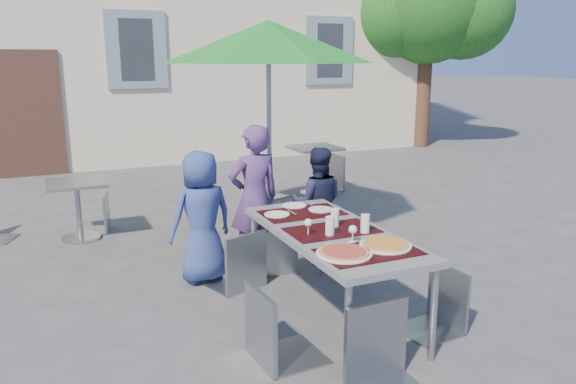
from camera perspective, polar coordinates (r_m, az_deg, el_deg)
name	(u,v)px	position (r m, az deg, el deg)	size (l,w,h in m)	color
ground	(319,345)	(4.32, 3.20, -15.30)	(90.00, 90.00, 0.00)	#414143
tree	(429,3)	(13.73, 14.10, 18.12)	(3.60, 3.00, 4.70)	#4B3120
dining_table	(332,237)	(4.46, 4.47, -4.58)	(0.80, 1.85, 0.76)	#4D4E53
pizza_near_left	(344,253)	(3.91, 5.71, -6.15)	(0.39, 0.39, 0.03)	white
pizza_near_right	(385,245)	(4.11, 9.87, -5.29)	(0.37, 0.37, 0.03)	white
glassware	(341,223)	(4.36, 5.37, -3.20)	(0.49, 0.46, 0.15)	silver
place_settings	(298,209)	(4.99, 1.02, -1.79)	(0.68, 0.44, 0.01)	white
child_0	(202,217)	(5.30, -8.75, -2.52)	(0.61, 0.40, 1.25)	navy
child_1	(254,198)	(5.51, -3.44, -0.65)	(0.53, 0.35, 1.46)	#563770
child_2	(317,203)	(5.90, 2.97, -1.10)	(0.57, 0.33, 1.18)	#1C1F3D
chair_0	(238,225)	(5.08, -5.09, -3.35)	(0.58, 0.59, 1.03)	gray
chair_1	(276,223)	(5.46, -1.22, -3.19)	(0.43, 0.43, 0.87)	gray
chair_2	(346,219)	(5.58, 5.87, -2.76)	(0.48, 0.48, 0.89)	#8F939A
chair_3	(274,279)	(3.85, -1.40, -8.86)	(0.50, 0.49, 1.04)	gray
chair_4	(441,263)	(4.48, 15.31, -7.01)	(0.46, 0.45, 0.93)	gray
chair_5	(388,299)	(3.59, 10.15, -10.66)	(0.48, 0.49, 1.05)	gray
patio_umbrella	(268,44)	(6.29, -2.01, 14.81)	(2.33, 2.33, 2.47)	#B6B8BE
cafe_table_0	(78,202)	(6.89, -20.57, -0.92)	(0.65, 0.65, 0.70)	#B6B8BE
bg_chair_r_0	(97,191)	(7.15, -18.84, 0.11)	(0.46, 0.46, 0.87)	gray
cafe_table_1	(315,162)	(8.59, 2.71, 3.09)	(0.70, 0.70, 0.75)	#B6B8BE
bg_chair_l_1	(263,160)	(8.37, -2.55, 3.31)	(0.58, 0.57, 1.00)	#939A9F
bg_chair_r_1	(331,151)	(8.93, 4.41, 4.19)	(0.49, 0.48, 1.06)	gray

